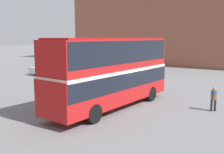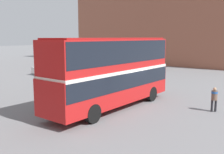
{
  "view_description": "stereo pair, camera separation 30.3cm",
  "coord_description": "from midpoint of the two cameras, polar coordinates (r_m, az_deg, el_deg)",
  "views": [
    {
      "loc": [
        -14.52,
        -10.04,
        4.68
      ],
      "look_at": [
        -1.08,
        0.24,
        2.08
      ],
      "focal_mm": 42.0,
      "sensor_mm": 36.0,
      "label": 1
    },
    {
      "loc": [
        -14.33,
        -10.28,
        4.68
      ],
      "look_at": [
        -1.08,
        0.24,
        2.08
      ],
      "focal_mm": 42.0,
      "sensor_mm": 36.0,
      "label": 2
    }
  ],
  "objects": [
    {
      "name": "parked_car_kerb_far",
      "position": [
        34.35,
        -14.06,
        1.96
      ],
      "size": [
        4.66,
        1.81,
        1.58
      ],
      "rotation": [
        0.0,
        0.0,
        0.01
      ],
      "color": "silver",
      "rests_on": "ground_plane"
    },
    {
      "name": "pedestrian_foreground",
      "position": [
        17.73,
        20.83,
        -3.98
      ],
      "size": [
        0.54,
        0.54,
        1.56
      ],
      "rotation": [
        0.0,
        0.0,
        3.86
      ],
      "color": "#232328",
      "rests_on": "ground_plane"
    },
    {
      "name": "double_decker_bus",
      "position": [
        17.04,
        -0.51,
        1.91
      ],
      "size": [
        10.33,
        2.56,
        4.62
      ],
      "rotation": [
        0.0,
        0.0,
        0.0
      ],
      "color": "red",
      "rests_on": "ground_plane"
    },
    {
      "name": "ground_plane",
      "position": [
        18.25,
        2.19,
        -6.13
      ],
      "size": [
        240.0,
        240.0,
        0.0
      ],
      "primitive_type": "plane",
      "color": "slate"
    },
    {
      "name": "building_row_right",
      "position": [
        49.16,
        9.47,
        13.31
      ],
      "size": [
        9.55,
        32.51,
        17.39
      ],
      "color": "#935642",
      "rests_on": "ground_plane"
    }
  ]
}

